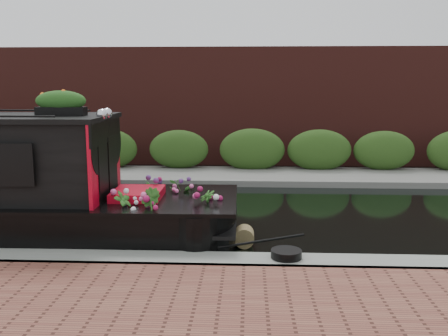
{
  "coord_description": "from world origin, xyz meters",
  "views": [
    {
      "loc": [
        2.27,
        -10.29,
        2.79
      ],
      "look_at": [
        1.8,
        -0.6,
        1.14
      ],
      "focal_mm": 40.0,
      "sensor_mm": 36.0,
      "label": 1
    }
  ],
  "objects": [
    {
      "name": "far_brick_wall",
      "position": [
        0.0,
        7.2,
        0.0
      ],
      "size": [
        40.0,
        1.0,
        8.0
      ],
      "primitive_type": "cube",
      "color": "#4E1F1A",
      "rests_on": "ground"
    },
    {
      "name": "near_bank_coping",
      "position": [
        0.0,
        -3.3,
        0.0
      ],
      "size": [
        40.0,
        0.6,
        0.5
      ],
      "primitive_type": "cube",
      "color": "gray",
      "rests_on": "ground"
    },
    {
      "name": "rope_fender",
      "position": [
        2.21,
        -1.97,
        0.17
      ],
      "size": [
        0.34,
        0.37,
        0.34
      ],
      "primitive_type": "cylinder",
      "rotation": [
        1.57,
        0.0,
        0.0
      ],
      "color": "olive",
      "rests_on": "ground"
    },
    {
      "name": "ground",
      "position": [
        0.0,
        0.0,
        0.0
      ],
      "size": [
        80.0,
        80.0,
        0.0
      ],
      "primitive_type": "plane",
      "color": "black",
      "rests_on": "ground"
    },
    {
      "name": "far_bank_path",
      "position": [
        0.0,
        4.2,
        0.0
      ],
      "size": [
        40.0,
        2.4,
        0.34
      ],
      "primitive_type": "cube",
      "color": "slate",
      "rests_on": "ground"
    },
    {
      "name": "coiled_mooring_rope",
      "position": [
        2.84,
        -3.23,
        0.31
      ],
      "size": [
        0.46,
        0.46,
        0.12
      ],
      "primitive_type": "cylinder",
      "color": "black",
      "rests_on": "near_bank_coping"
    },
    {
      "name": "far_hedge",
      "position": [
        0.0,
        5.1,
        0.0
      ],
      "size": [
        40.0,
        1.1,
        2.8
      ],
      "primitive_type": "cube",
      "color": "#2B4C19",
      "rests_on": "ground"
    }
  ]
}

